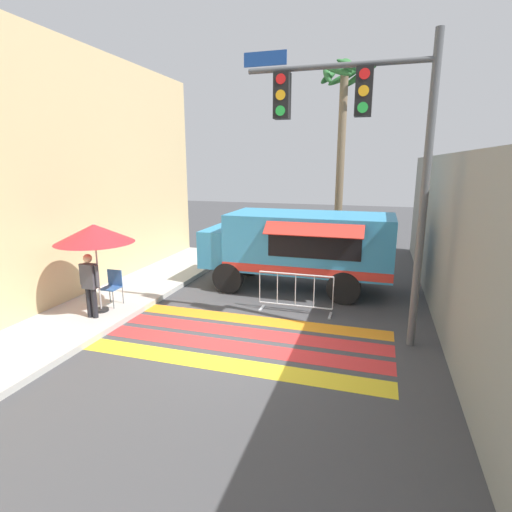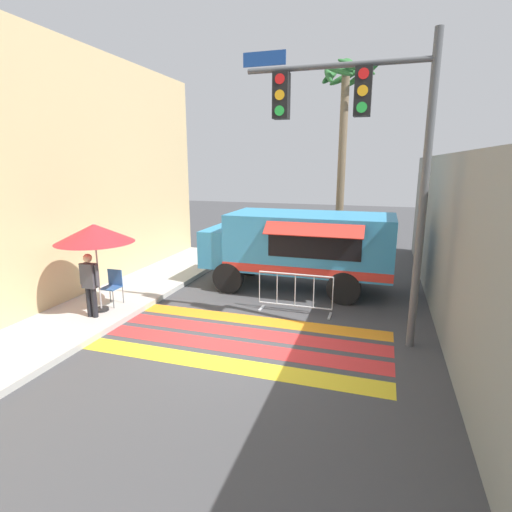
{
  "view_description": "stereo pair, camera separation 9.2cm",
  "coord_description": "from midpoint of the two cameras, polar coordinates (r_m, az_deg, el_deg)",
  "views": [
    {
      "loc": [
        2.67,
        -7.64,
        3.77
      ],
      "look_at": [
        -0.46,
        2.59,
        1.28
      ],
      "focal_mm": 28.0,
      "sensor_mm": 36.0,
      "label": 1
    },
    {
      "loc": [
        2.75,
        -7.61,
        3.77
      ],
      "look_at": [
        -0.46,
        2.59,
        1.28
      ],
      "focal_mm": 28.0,
      "sensor_mm": 36.0,
      "label": 2
    }
  ],
  "objects": [
    {
      "name": "sidewalk_left",
      "position": [
        11.59,
        -27.58,
        -7.05
      ],
      "size": [
        4.4,
        16.0,
        0.14
      ],
      "color": "#B7B5AD",
      "rests_on": "ground_plane"
    },
    {
      "name": "food_truck",
      "position": [
        12.07,
        5.43,
        1.8
      ],
      "size": [
        5.61,
        2.63,
        2.32
      ],
      "color": "#338CBF",
      "rests_on": "ground_plane"
    },
    {
      "name": "traffic_signal_pole",
      "position": [
        8.47,
        15.06,
        16.42
      ],
      "size": [
        3.77,
        0.29,
        6.15
      ],
      "color": "#515456",
      "rests_on": "ground_plane"
    },
    {
      "name": "crosswalk_painted",
      "position": [
        8.93,
        -2.34,
        -11.82
      ],
      "size": [
        6.4,
        2.84,
        0.01
      ],
      "color": "yellow",
      "rests_on": "ground_plane"
    },
    {
      "name": "patio_umbrella",
      "position": [
        10.39,
        -22.33,
        2.93
      ],
      "size": [
        1.87,
        1.87,
        2.21
      ],
      "color": "black",
      "rests_on": "sidewalk_left"
    },
    {
      "name": "palm_tree",
      "position": [
        16.28,
        12.16,
        18.75
      ],
      "size": [
        2.19,
        2.47,
        7.51
      ],
      "color": "#7A664C",
      "rests_on": "ground_plane"
    },
    {
      "name": "building_left_facade",
      "position": [
        11.08,
        -29.93,
        9.81
      ],
      "size": [
        0.25,
        16.0,
        6.92
      ],
      "color": "#DBBC84",
      "rests_on": "ground_plane"
    },
    {
      "name": "ground_plane",
      "position": [
        8.93,
        -2.37,
        -11.87
      ],
      "size": [
        60.0,
        60.0,
        0.0
      ],
      "primitive_type": "plane",
      "color": "#424244"
    },
    {
      "name": "vendor_person",
      "position": [
        10.26,
        -22.88,
        -3.48
      ],
      "size": [
        0.53,
        0.21,
        1.56
      ],
      "rotation": [
        0.0,
        0.0,
        -0.01
      ],
      "color": "black",
      "rests_on": "sidewalk_left"
    },
    {
      "name": "barricade_front",
      "position": [
        10.31,
        5.39,
        -5.35
      ],
      "size": [
        1.93,
        0.44,
        1.05
      ],
      "color": "#B7BABF",
      "rests_on": "ground_plane"
    },
    {
      "name": "folding_chair",
      "position": [
        11.11,
        -20.01,
        -3.79
      ],
      "size": [
        0.43,
        0.43,
        0.91
      ],
      "rotation": [
        0.0,
        0.0,
        0.39
      ],
      "color": "#4C4C51",
      "rests_on": "sidewalk_left"
    },
    {
      "name": "concrete_wall_right",
      "position": [
        10.88,
        24.89,
        2.51
      ],
      "size": [
        0.2,
        16.0,
        3.99
      ],
      "color": "gray",
      "rests_on": "ground_plane"
    }
  ]
}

